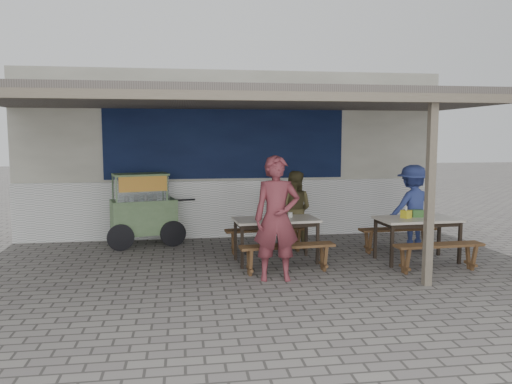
{
  "coord_description": "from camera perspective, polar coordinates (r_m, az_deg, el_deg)",
  "views": [
    {
      "loc": [
        -1.11,
        -7.46,
        2.14
      ],
      "look_at": [
        0.13,
        0.9,
        1.19
      ],
      "focal_mm": 35.0,
      "sensor_mm": 36.0,
      "label": 1
    }
  ],
  "objects": [
    {
      "name": "tissue_box",
      "position": [
        8.86,
        16.78,
        -2.43
      ],
      "size": [
        0.18,
        0.18,
        0.14
      ],
      "primitive_type": "cube",
      "rotation": [
        0.0,
        0.0,
        0.44
      ],
      "color": "gold",
      "rests_on": "table_right"
    },
    {
      "name": "condiment_jar",
      "position": [
        8.57,
        3.94,
        -2.62
      ],
      "size": [
        0.08,
        0.08,
        0.09
      ],
      "primitive_type": "cylinder",
      "color": "silver",
      "rests_on": "table_left"
    },
    {
      "name": "patron_right_table",
      "position": [
        9.92,
        17.46,
        -1.63
      ],
      "size": [
        1.14,
        0.8,
        1.6
      ],
      "primitive_type": "imported",
      "rotation": [
        0.0,
        0.0,
        3.36
      ],
      "color": "#35458D",
      "rests_on": "ground"
    },
    {
      "name": "patron_street_side",
      "position": [
        7.37,
        2.38,
        -3.03
      ],
      "size": [
        0.72,
        0.51,
        1.86
      ],
      "primitive_type": "imported",
      "rotation": [
        0.0,
        0.0,
        -0.09
      ],
      "color": "brown",
      "rests_on": "ground"
    },
    {
      "name": "bench_left_wall",
      "position": [
        9.19,
        1.15,
        -4.88
      ],
      "size": [
        1.52,
        0.39,
        0.45
      ],
      "rotation": [
        0.0,
        0.0,
        0.07
      ],
      "color": "brown",
      "rests_on": "ground"
    },
    {
      "name": "back_wall",
      "position": [
        11.1,
        -2.68,
        4.25
      ],
      "size": [
        9.0,
        1.28,
        3.5
      ],
      "color": "silver",
      "rests_on": "ground"
    },
    {
      "name": "table_right",
      "position": [
        8.94,
        17.95,
        -3.33
      ],
      "size": [
        1.38,
        0.82,
        0.75
      ],
      "rotation": [
        0.0,
        0.0,
        0.05
      ],
      "color": "beige",
      "rests_on": "ground"
    },
    {
      "name": "ground",
      "position": [
        7.84,
        0.04,
        -9.41
      ],
      "size": [
        60.0,
        60.0,
        0.0
      ],
      "primitive_type": "plane",
      "color": "slate",
      "rests_on": "ground"
    },
    {
      "name": "bench_left_street",
      "position": [
        7.86,
        3.6,
        -6.82
      ],
      "size": [
        1.52,
        0.39,
        0.45
      ],
      "rotation": [
        0.0,
        0.0,
        0.07
      ],
      "color": "brown",
      "rests_on": "ground"
    },
    {
      "name": "table_left",
      "position": [
        8.46,
        2.29,
        -3.57
      ],
      "size": [
        1.45,
        0.82,
        0.75
      ],
      "rotation": [
        0.0,
        0.0,
        0.07
      ],
      "color": "beige",
      "rests_on": "ground"
    },
    {
      "name": "vendor_cart",
      "position": [
        9.97,
        -12.8,
        -1.63
      ],
      "size": [
        1.68,
        0.99,
        1.42
      ],
      "rotation": [
        0.0,
        0.0,
        0.25
      ],
      "color": "#6D8C5D",
      "rests_on": "ground"
    },
    {
      "name": "donation_box",
      "position": [
        9.03,
        17.93,
        -2.34
      ],
      "size": [
        0.2,
        0.14,
        0.13
      ],
      "primitive_type": "cube",
      "rotation": [
        0.0,
        0.0,
        -0.09
      ],
      "color": "#386A2F",
      "rests_on": "table_right"
    },
    {
      "name": "bench_right_wall",
      "position": [
        9.6,
        15.88,
        -4.65
      ],
      "size": [
        1.46,
        0.35,
        0.45
      ],
      "rotation": [
        0.0,
        0.0,
        0.05
      ],
      "color": "brown",
      "rests_on": "ground"
    },
    {
      "name": "patron_wall_side",
      "position": [
        9.57,
        4.35,
        -2.0
      ],
      "size": [
        0.89,
        0.81,
        1.48
      ],
      "primitive_type": "imported",
      "rotation": [
        0.0,
        0.0,
        2.71
      ],
      "color": "brown",
      "rests_on": "ground"
    },
    {
      "name": "bench_right_street",
      "position": [
        8.42,
        20.16,
        -6.33
      ],
      "size": [
        1.46,
        0.35,
        0.45
      ],
      "rotation": [
        0.0,
        0.0,
        0.05
      ],
      "color": "brown",
      "rests_on": "ground"
    },
    {
      "name": "warung_roof",
      "position": [
        8.46,
        -0.75,
        10.33
      ],
      "size": [
        9.0,
        4.21,
        2.81
      ],
      "color": "#544F48",
      "rests_on": "ground"
    },
    {
      "name": "condiment_bowl",
      "position": [
        8.36,
        1.21,
        -2.99
      ],
      "size": [
        0.19,
        0.19,
        0.04
      ],
      "primitive_type": "imported",
      "rotation": [
        0.0,
        0.0,
        0.09
      ],
      "color": "silver",
      "rests_on": "table_left"
    }
  ]
}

